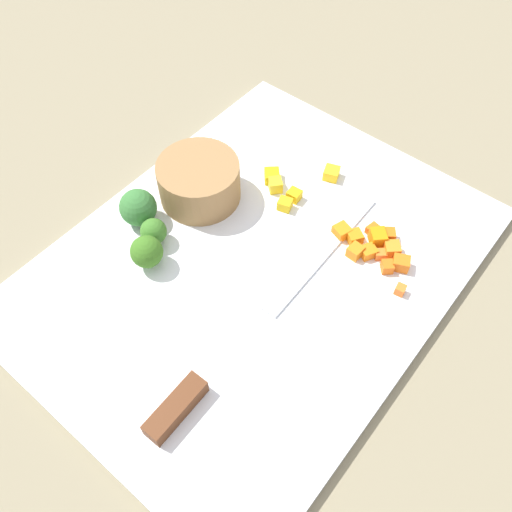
# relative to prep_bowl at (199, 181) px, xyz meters

# --- Properties ---
(ground_plane) EXTENTS (4.00, 4.00, 0.00)m
(ground_plane) POSITION_rel_prep_bowl_xyz_m (0.03, 0.11, -0.04)
(ground_plane) COLOR gray
(cutting_board) EXTENTS (0.50, 0.38, 0.01)m
(cutting_board) POSITION_rel_prep_bowl_xyz_m (0.03, 0.11, -0.03)
(cutting_board) COLOR white
(cutting_board) RESTS_ON ground_plane
(prep_bowl) EXTENTS (0.09, 0.09, 0.05)m
(prep_bowl) POSITION_rel_prep_bowl_xyz_m (0.00, 0.00, 0.00)
(prep_bowl) COLOR olive
(prep_bowl) RESTS_ON cutting_board
(chef_knife) EXTENTS (0.36, 0.03, 0.02)m
(chef_knife) POSITION_rel_prep_bowl_xyz_m (0.12, 0.16, -0.02)
(chef_knife) COLOR silver
(chef_knife) RESTS_ON cutting_board
(carrot_dice_0) EXTENTS (0.02, 0.02, 0.01)m
(carrot_dice_0) POSITION_rel_prep_bowl_xyz_m (-0.05, 0.20, -0.02)
(carrot_dice_0) COLOR orange
(carrot_dice_0) RESTS_ON cutting_board
(carrot_dice_1) EXTENTS (0.02, 0.02, 0.01)m
(carrot_dice_1) POSITION_rel_prep_bowl_xyz_m (-0.04, 0.19, -0.02)
(carrot_dice_1) COLOR orange
(carrot_dice_1) RESTS_ON cutting_board
(carrot_dice_2) EXTENTS (0.02, 0.02, 0.01)m
(carrot_dice_2) POSITION_rel_prep_bowl_xyz_m (-0.06, 0.18, -0.02)
(carrot_dice_2) COLOR orange
(carrot_dice_2) RESTS_ON cutting_board
(carrot_dice_3) EXTENTS (0.02, 0.02, 0.01)m
(carrot_dice_3) POSITION_rel_prep_bowl_xyz_m (-0.06, 0.21, -0.02)
(carrot_dice_3) COLOR orange
(carrot_dice_3) RESTS_ON cutting_board
(carrot_dice_4) EXTENTS (0.01, 0.01, 0.01)m
(carrot_dice_4) POSITION_rel_prep_bowl_xyz_m (-0.03, 0.25, -0.02)
(carrot_dice_4) COLOR orange
(carrot_dice_4) RESTS_ON cutting_board
(carrot_dice_5) EXTENTS (0.02, 0.02, 0.01)m
(carrot_dice_5) POSITION_rel_prep_bowl_xyz_m (-0.07, 0.22, -0.02)
(carrot_dice_5) COLOR orange
(carrot_dice_5) RESTS_ON cutting_board
(carrot_dice_6) EXTENTS (0.02, 0.02, 0.01)m
(carrot_dice_6) POSITION_rel_prep_bowl_xyz_m (-0.06, 0.24, -0.02)
(carrot_dice_6) COLOR orange
(carrot_dice_6) RESTS_ON cutting_board
(carrot_dice_7) EXTENTS (0.02, 0.02, 0.01)m
(carrot_dice_7) POSITION_rel_prep_bowl_xyz_m (-0.08, 0.21, -0.02)
(carrot_dice_7) COLOR orange
(carrot_dice_7) RESTS_ON cutting_board
(carrot_dice_8) EXTENTS (0.02, 0.02, 0.01)m
(carrot_dice_8) POSITION_rel_prep_bowl_xyz_m (-0.05, 0.23, -0.02)
(carrot_dice_8) COLOR orange
(carrot_dice_8) RESTS_ON cutting_board
(carrot_dice_9) EXTENTS (0.02, 0.02, 0.01)m
(carrot_dice_9) POSITION_rel_prep_bowl_xyz_m (-0.08, 0.19, -0.02)
(carrot_dice_9) COLOR orange
(carrot_dice_9) RESTS_ON cutting_board
(carrot_dice_10) EXTENTS (0.02, 0.02, 0.01)m
(carrot_dice_10) POSITION_rel_prep_bowl_xyz_m (-0.06, 0.16, -0.02)
(carrot_dice_10) COLOR orange
(carrot_dice_10) RESTS_ON cutting_board
(carrot_dice_11) EXTENTS (0.02, 0.02, 0.02)m
(carrot_dice_11) POSITION_rel_prep_bowl_xyz_m (-0.07, 0.20, -0.02)
(carrot_dice_11) COLOR orange
(carrot_dice_11) RESTS_ON cutting_board
(pepper_dice_0) EXTENTS (0.02, 0.02, 0.02)m
(pepper_dice_0) POSITION_rel_prep_bowl_xyz_m (-0.06, 0.06, -0.02)
(pepper_dice_0) COLOR yellow
(pepper_dice_0) RESTS_ON cutting_board
(pepper_dice_1) EXTENTS (0.02, 0.02, 0.01)m
(pepper_dice_1) POSITION_rel_prep_bowl_xyz_m (-0.05, 0.09, -0.02)
(pepper_dice_1) COLOR yellow
(pepper_dice_1) RESTS_ON cutting_board
(pepper_dice_2) EXTENTS (0.03, 0.03, 0.01)m
(pepper_dice_2) POSITION_rel_prep_bowl_xyz_m (-0.07, 0.05, -0.02)
(pepper_dice_2) COLOR yellow
(pepper_dice_2) RESTS_ON cutting_board
(pepper_dice_3) EXTENTS (0.02, 0.02, 0.01)m
(pepper_dice_3) POSITION_rel_prep_bowl_xyz_m (-0.12, 0.10, -0.02)
(pepper_dice_3) COLOR yellow
(pepper_dice_3) RESTS_ON cutting_board
(pepper_dice_4) EXTENTS (0.02, 0.02, 0.01)m
(pepper_dice_4) POSITION_rel_prep_bowl_xyz_m (-0.07, 0.09, -0.02)
(pepper_dice_4) COLOR yellow
(pepper_dice_4) RESTS_ON cutting_board
(broccoli_floret_0) EXTENTS (0.04, 0.04, 0.04)m
(broccoli_floret_0) POSITION_rel_prep_bowl_xyz_m (0.07, -0.03, -0.00)
(broccoli_floret_0) COLOR #88C268
(broccoli_floret_0) RESTS_ON cutting_board
(broccoli_floret_1) EXTENTS (0.03, 0.03, 0.04)m
(broccoli_floret_1) POSITION_rel_prep_bowl_xyz_m (0.11, 0.02, -0.00)
(broccoli_floret_1) COLOR #88C16D
(broccoli_floret_1) RESTS_ON cutting_board
(broccoli_floret_2) EXTENTS (0.03, 0.03, 0.03)m
(broccoli_floret_2) POSITION_rel_prep_bowl_xyz_m (0.08, 0.01, -0.01)
(broccoli_floret_2) COLOR #8DAE65
(broccoli_floret_2) RESTS_ON cutting_board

